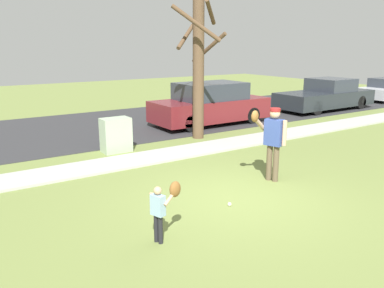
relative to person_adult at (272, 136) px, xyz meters
The scene contains 10 objects.
ground_plane 3.54m from the person_adult, 113.32° to the left, with size 48.00×48.00×0.00m, color olive.
sidewalk_strip 3.62m from the person_adult, 112.67° to the left, with size 36.00×1.20×0.06m, color #A3A39E.
road_surface 8.38m from the person_adult, 99.26° to the left, with size 36.00×6.80×0.02m, color #2D2D30.
person_adult is the anchor object (origin of this frame).
person_child 3.73m from the person_adult, 161.39° to the right, with size 0.50×0.32×0.99m.
baseball 2.11m from the person_adult, 159.57° to the right, with size 0.07×0.07×0.07m, color white.
utility_cabinet 4.84m from the person_adult, 113.95° to the left, with size 0.83×0.52×1.01m, color #9EB293.
street_tree_near 4.85m from the person_adult, 76.64° to the left, with size 1.84×1.88×4.57m.
parked_suv_maroon 6.86m from the person_adult, 65.69° to the left, with size 4.70×1.90×1.63m.
parked_pickup_dark 11.42m from the person_adult, 32.33° to the left, with size 5.20×1.95×1.48m.
Camera 1 is at (-5.01, -5.88, 3.08)m, focal length 37.07 mm.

